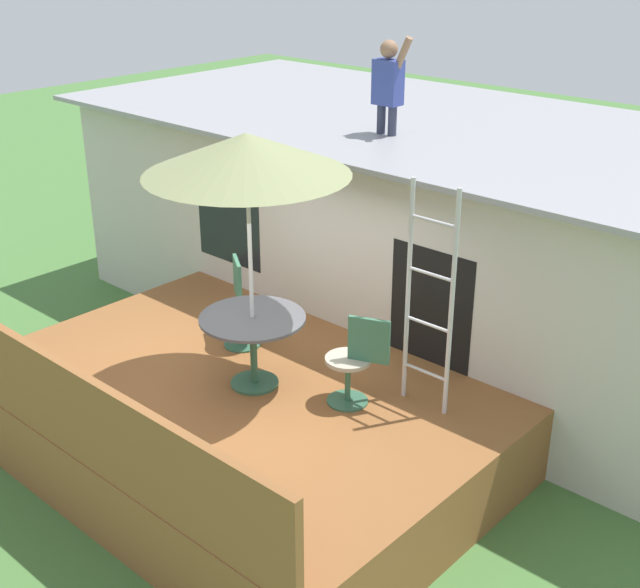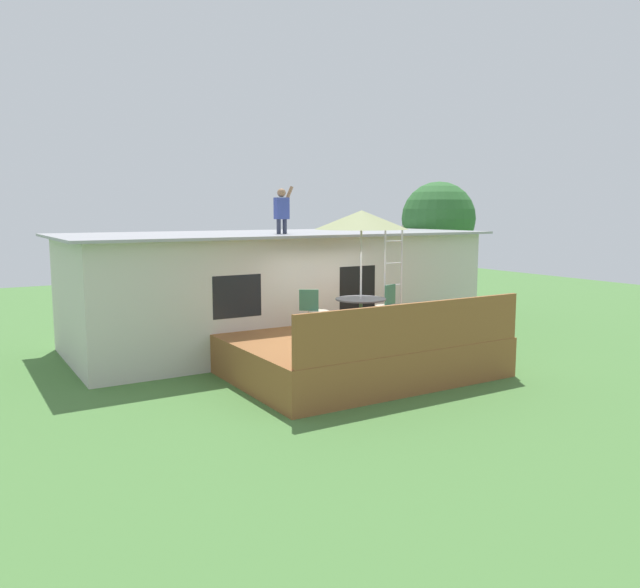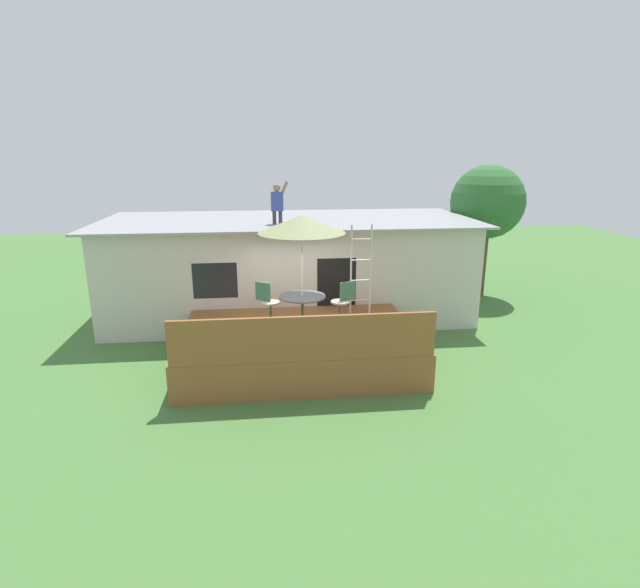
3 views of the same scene
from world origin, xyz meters
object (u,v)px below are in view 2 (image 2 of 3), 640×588
object	(u,v)px
patio_umbrella	(361,220)
patio_chair_left	(315,312)
person_figure	(282,208)
patio_chair_right	(387,306)
patio_table	(361,306)
step_ladder	(393,274)
backyard_tree	(438,220)

from	to	relation	value
patio_umbrella	patio_chair_left	world-z (taller)	patio_umbrella
patio_umbrella	person_figure	xyz separation A→B (m)	(-0.44, 2.60, 0.26)
patio_chair_left	patio_chair_right	bearing A→B (deg)	30.08
patio_table	person_figure	size ratio (longest dim) A/B	0.94
step_ladder	patio_umbrella	bearing A→B (deg)	-150.83
step_ladder	patio_chair_right	world-z (taller)	step_ladder
patio_umbrella	patio_chair_right	size ratio (longest dim) A/B	2.76
patio_table	step_ladder	distance (m)	1.77
step_ladder	person_figure	bearing A→B (deg)	137.11
person_figure	backyard_tree	distance (m)	7.10
patio_table	patio_chair_right	world-z (taller)	patio_chair_right
person_figure	patio_chair_left	distance (m)	3.00
patio_chair_left	patio_chair_right	distance (m)	1.76
backyard_tree	patio_chair_left	bearing A→B (deg)	-149.32
patio_table	patio_chair_right	xyz separation A→B (m)	(0.98, 0.39, -0.13)
patio_chair_left	person_figure	bearing A→B (deg)	115.70
patio_umbrella	patio_chair_left	distance (m)	2.11
patio_chair_right	patio_table	bearing A→B (deg)	-0.00
patio_chair_right	backyard_tree	world-z (taller)	backyard_tree
patio_umbrella	person_figure	bearing A→B (deg)	99.55
patio_table	patio_chair_left	size ratio (longest dim) A/B	1.13
backyard_tree	person_figure	bearing A→B (deg)	-162.39
patio_chair_left	patio_umbrella	bearing A→B (deg)	0.00
step_ladder	person_figure	xyz separation A→B (m)	(-1.92, 1.78, 1.51)
step_ladder	backyard_tree	size ratio (longest dim) A/B	0.52
person_figure	backyard_tree	size ratio (longest dim) A/B	0.26
step_ladder	patio_chair_left	bearing A→B (deg)	-172.80
patio_umbrella	person_figure	world-z (taller)	person_figure
step_ladder	person_figure	distance (m)	3.02
patio_chair_left	backyard_tree	size ratio (longest dim) A/B	0.22
patio_table	patio_umbrella	bearing A→B (deg)	-172.87
person_figure	patio_chair_left	world-z (taller)	person_figure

